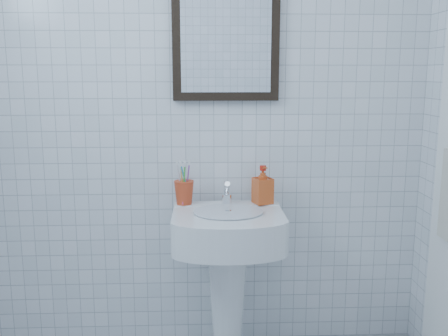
{
  "coord_description": "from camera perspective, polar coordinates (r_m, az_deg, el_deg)",
  "views": [
    {
      "loc": [
        0.02,
        -1.21,
        1.37
      ],
      "look_at": [
        0.1,
        0.86,
        0.97
      ],
      "focal_mm": 40.0,
      "sensor_mm": 36.0,
      "label": 1
    }
  ],
  "objects": [
    {
      "name": "wall_back",
      "position": [
        2.41,
        -2.84,
        7.96
      ],
      "size": [
        2.2,
        0.02,
        2.5
      ],
      "primitive_type": "cube",
      "color": "white",
      "rests_on": "ground"
    },
    {
      "name": "washbasin",
      "position": [
        2.35,
        0.42,
        -10.51
      ],
      "size": [
        0.5,
        0.36,
        0.77
      ],
      "color": "white",
      "rests_on": "ground"
    },
    {
      "name": "faucet",
      "position": [
        2.35,
        0.32,
        -3.04
      ],
      "size": [
        0.05,
        0.11,
        0.12
      ],
      "color": "silver",
      "rests_on": "washbasin"
    },
    {
      "name": "toothbrush_cup",
      "position": [
        2.36,
        -4.59,
        -2.81
      ],
      "size": [
        0.1,
        0.1,
        0.11
      ],
      "primitive_type": null,
      "rotation": [
        0.0,
        0.0,
        -0.08
      ],
      "color": "#CE411F",
      "rests_on": "washbasin"
    },
    {
      "name": "soap_dispenser",
      "position": [
        2.37,
        4.45,
        -1.91
      ],
      "size": [
        0.11,
        0.11,
        0.18
      ],
      "primitive_type": "imported",
      "rotation": [
        0.0,
        0.0,
        0.35
      ],
      "color": "#D64414",
      "rests_on": "washbasin"
    },
    {
      "name": "wall_mirror",
      "position": [
        2.4,
        0.22,
        15.13
      ],
      "size": [
        0.5,
        0.04,
        0.62
      ],
      "color": "black",
      "rests_on": "wall_back"
    }
  ]
}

